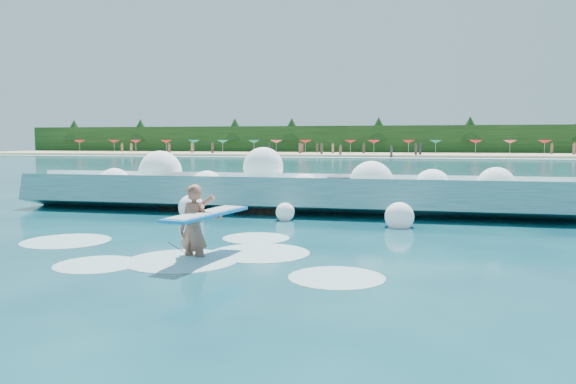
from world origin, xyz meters
name	(u,v)px	position (x,y,z in m)	size (l,w,h in m)	color
ground	(205,250)	(0.00, 0.00, 0.00)	(200.00, 200.00, 0.00)	#083142
beach	(388,155)	(0.00, 78.00, 0.20)	(140.00, 20.00, 0.40)	tan
wet_band	(384,158)	(0.00, 67.00, 0.04)	(140.00, 5.00, 0.08)	silver
treeline	(391,140)	(0.00, 88.00, 2.50)	(140.00, 4.00, 5.00)	black
breaking_wave	(286,195)	(0.18, 7.40, 0.58)	(19.42, 2.96, 1.67)	teal
rock_cluster	(263,196)	(-0.81, 7.87, 0.46)	(8.45, 3.44, 1.44)	black
surfer_with_board	(197,226)	(0.17, -0.86, 0.71)	(1.20, 3.05, 1.92)	#945945
wave_spray	(278,181)	(-0.12, 7.36, 1.06)	(14.90, 4.49, 2.40)	white
surf_foam	(189,254)	(-0.21, -0.43, 0.00)	(9.17, 5.47, 0.12)	silver
beach_umbrellas	(389,142)	(0.07, 79.96, 2.25)	(112.79, 6.44, 0.50)	red
beachgoers	(368,149)	(-2.79, 73.87, 1.07)	(101.67, 13.08, 1.93)	#3F332D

